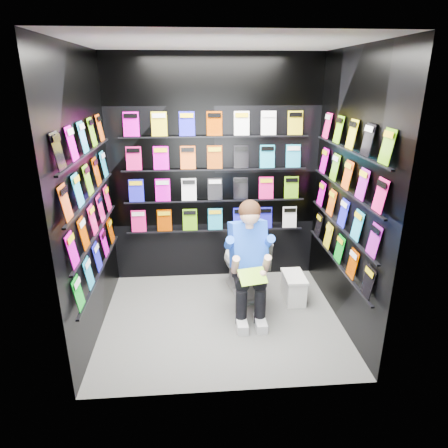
{
  "coord_description": "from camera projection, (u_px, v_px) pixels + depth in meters",
  "views": [
    {
      "loc": [
        -0.25,
        -3.5,
        2.33
      ],
      "look_at": [
        0.04,
        0.15,
        0.99
      ],
      "focal_mm": 32.0,
      "sensor_mm": 36.0,
      "label": 1
    }
  ],
  "objects": [
    {
      "name": "reader",
      "position": [
        248.0,
        245.0,
        4.01
      ],
      "size": [
        0.62,
        0.8,
        1.31
      ],
      "primitive_type": null,
      "rotation": [
        0.0,
        0.0,
        0.21
      ],
      "color": "blue",
      "rests_on": "toilet"
    },
    {
      "name": "comics_left",
      "position": [
        90.0,
        200.0,
        3.56
      ],
      "size": [
        0.06,
        1.7,
        1.37
      ],
      "primitive_type": null,
      "color": "#EB1775",
      "rests_on": "wall_left"
    },
    {
      "name": "comics_back",
      "position": [
        215.0,
        173.0,
        4.55
      ],
      "size": [
        2.1,
        0.06,
        1.37
      ],
      "primitive_type": null,
      "color": "#EB1775",
      "rests_on": "wall_back"
    },
    {
      "name": "longbox",
      "position": [
        293.0,
        289.0,
        4.41
      ],
      "size": [
        0.2,
        0.37,
        0.28
      ],
      "primitive_type": "cube",
      "rotation": [
        0.0,
        0.0,
        -0.0
      ],
      "color": "white",
      "rests_on": "floor"
    },
    {
      "name": "wall_front",
      "position": [
        232.0,
        239.0,
        2.71
      ],
      "size": [
        2.4,
        0.04,
        2.6
      ],
      "primitive_type": "cube",
      "color": "black",
      "rests_on": "floor"
    },
    {
      "name": "wall_right",
      "position": [
        348.0,
        195.0,
        3.74
      ],
      "size": [
        0.04,
        2.0,
        2.6
      ],
      "primitive_type": "cube",
      "color": "black",
      "rests_on": "floor"
    },
    {
      "name": "wall_left",
      "position": [
        87.0,
        201.0,
        3.56
      ],
      "size": [
        0.04,
        2.0,
        2.6
      ],
      "primitive_type": "cube",
      "color": "black",
      "rests_on": "floor"
    },
    {
      "name": "ceiling",
      "position": [
        221.0,
        42.0,
        3.2
      ],
      "size": [
        2.4,
        2.4,
        0.0
      ],
      "primitive_type": "plane",
      "color": "white",
      "rests_on": "floor"
    },
    {
      "name": "toilet",
      "position": [
        243.0,
        263.0,
        4.5
      ],
      "size": [
        0.56,
        0.82,
        0.73
      ],
      "primitive_type": "imported",
      "rotation": [
        0.0,
        0.0,
        3.35
      ],
      "color": "silver",
      "rests_on": "floor"
    },
    {
      "name": "comics_right",
      "position": [
        345.0,
        194.0,
        3.73
      ],
      "size": [
        0.06,
        1.7,
        1.37
      ],
      "primitive_type": null,
      "color": "#EB1775",
      "rests_on": "wall_right"
    },
    {
      "name": "wall_back",
      "position": [
        215.0,
        173.0,
        4.58
      ],
      "size": [
        2.4,
        0.04,
        2.6
      ],
      "primitive_type": "cube",
      "color": "black",
      "rests_on": "floor"
    },
    {
      "name": "floor",
      "position": [
        221.0,
        319.0,
        4.1
      ],
      "size": [
        2.4,
        2.4,
        0.0
      ],
      "primitive_type": "plane",
      "color": "slate",
      "rests_on": "ground"
    },
    {
      "name": "longbox_lid",
      "position": [
        294.0,
        276.0,
        4.36
      ],
      "size": [
        0.22,
        0.39,
        0.03
      ],
      "primitive_type": "cube",
      "rotation": [
        0.0,
        0.0,
        -0.0
      ],
      "color": "white",
      "rests_on": "longbox"
    },
    {
      "name": "held_comic",
      "position": [
        253.0,
        276.0,
        3.74
      ],
      "size": [
        0.29,
        0.2,
        0.11
      ],
      "primitive_type": "cube",
      "rotation": [
        -0.96,
        0.0,
        0.21
      ],
      "color": "green",
      "rests_on": "reader"
    }
  ]
}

